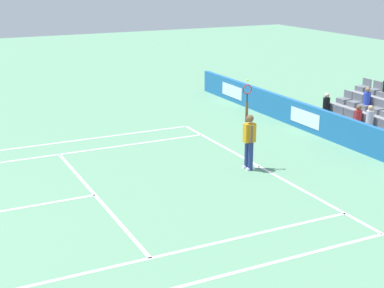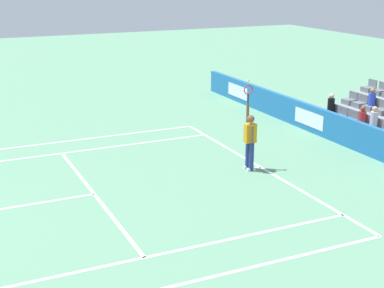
{
  "view_description": "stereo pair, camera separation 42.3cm",
  "coord_description": "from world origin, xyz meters",
  "views": [
    {
      "loc": [
        -14.78,
        -2.18,
        6.16
      ],
      "look_at": [
        -0.01,
        -9.45,
        1.1
      ],
      "focal_mm": 53.93,
      "sensor_mm": 36.0,
      "label": 1
    },
    {
      "loc": [
        -14.96,
        -2.56,
        6.16
      ],
      "look_at": [
        -0.01,
        -9.45,
        1.1
      ],
      "focal_mm": 53.93,
      "sensor_mm": 36.0,
      "label": 2
    }
  ],
  "objects": [
    {
      "name": "line_baseline",
      "position": [
        0.0,
        -11.89,
        0.0
      ],
      "size": [
        10.97,
        0.1,
        0.01
      ],
      "primitive_type": "cube",
      "color": "white",
      "rests_on": "ground"
    },
    {
      "name": "line_singles_sideline_right",
      "position": [
        -4.12,
        -5.95,
        0.0
      ],
      "size": [
        0.1,
        11.89,
        0.01
      ],
      "primitive_type": "cube",
      "color": "white",
      "rests_on": "ground"
    },
    {
      "name": "line_service",
      "position": [
        0.0,
        -6.4,
        0.0
      ],
      "size": [
        8.23,
        0.1,
        0.01
      ],
      "primitive_type": "cube",
      "color": "white",
      "rests_on": "ground"
    },
    {
      "name": "sponsor_barrier",
      "position": [
        0.0,
        -15.88,
        0.52
      ],
      "size": [
        22.73,
        0.22,
        1.04
      ],
      "color": "#1E66AD",
      "rests_on": "ground"
    },
    {
      "name": "line_singles_sideline_left",
      "position": [
        4.12,
        -5.95,
        0.0
      ],
      "size": [
        0.1,
        11.89,
        0.01
      ],
      "primitive_type": "cube",
      "color": "white",
      "rests_on": "ground"
    },
    {
      "name": "tennis_player",
      "position": [
        -0.02,
        -11.45,
        0.99
      ],
      "size": [
        0.53,
        0.37,
        2.85
      ],
      "color": "navy",
      "rests_on": "ground"
    },
    {
      "name": "line_centre_mark",
      "position": [
        0.0,
        -11.79,
        0.0
      ],
      "size": [
        0.1,
        0.2,
        0.01
      ],
      "primitive_type": "cube",
      "color": "white",
      "rests_on": "ground"
    },
    {
      "name": "line_doubles_sideline_left",
      "position": [
        5.49,
        -5.95,
        0.0
      ],
      "size": [
        0.1,
        11.89,
        0.01
      ],
      "primitive_type": "cube",
      "color": "white",
      "rests_on": "ground"
    }
  ]
}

